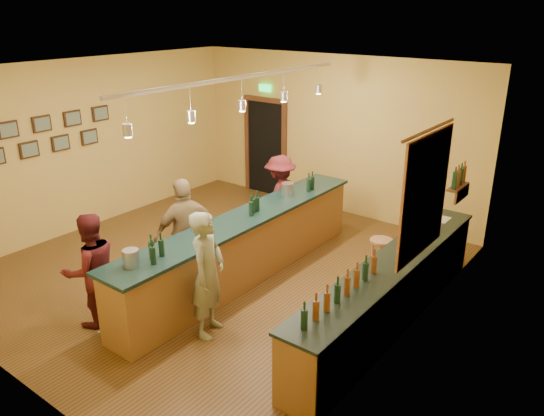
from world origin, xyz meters
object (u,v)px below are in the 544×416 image
Objects in this scene: back_counter at (389,292)px; customer_a at (92,270)px; tasting_bar at (245,243)px; bar_stool at (381,248)px; customer_b at (186,234)px; customer_c at (280,197)px; bartender at (208,274)px.

customer_a is at bearing -143.06° from back_counter.
bar_stool is at bearing 34.32° from tasting_bar.
customer_b is at bearing -174.91° from customer_a.
tasting_bar is 0.93m from customer_b.
customer_c is at bearing 153.07° from back_counter.
customer_a is (-3.16, -2.38, 0.31)m from back_counter.
bartender is at bearing -67.44° from tasting_bar.
customer_c is 2.17× the size of bar_stool.
bartender is (0.59, -1.43, 0.25)m from tasting_bar.
customer_c is at bearing 168.22° from bar_stool.
customer_b is (-1.14, 0.72, 0.01)m from bartender.
back_counter is at bearing 141.17° from customer_a.
bartender is 1.10× the size of customer_c.
tasting_bar is 3.19× the size of customer_a.
customer_c is at bearing 0.51° from bartender.
back_counter is 2.85× the size of customer_a.
customer_a reaches higher than bar_stool.
customer_b is at bearing -1.61° from customer_c.
bartender is at bearing -137.94° from back_counter.
customer_b is (0.24, 1.49, 0.07)m from customer_a.
back_counter is 3.97m from customer_a.
back_counter is at bearing 61.47° from customer_c.
customer_b reaches higher than customer_a.
customer_c is (-2.92, 1.48, 0.29)m from back_counter.
tasting_bar is at bearing 174.49° from customer_a.
bartender is 1.58m from customer_a.
bartender is 0.99× the size of customer_b.
bar_stool is (2.29, -0.48, -0.21)m from customer_c.
bartender is at bearing 18.65° from customer_c.
bartender is 1.07× the size of customer_a.
customer_a is 1.02× the size of customer_c.
customer_c is 2.35m from bar_stool.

